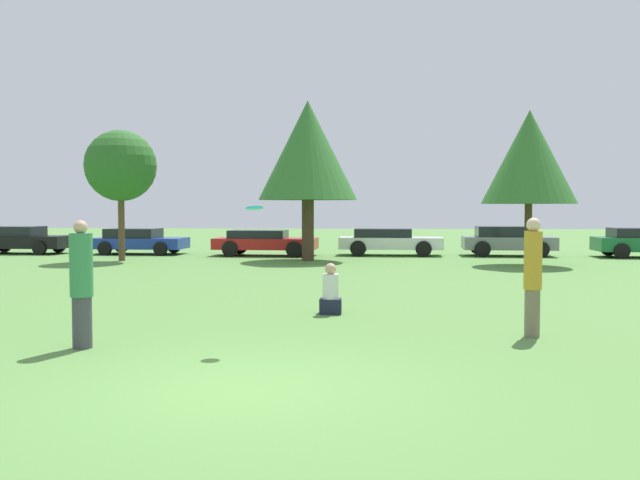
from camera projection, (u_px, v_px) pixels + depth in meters
name	position (u px, v px, depth m)	size (l,w,h in m)	color
ground_plane	(243.00, 389.00, 7.81)	(120.00, 120.00, 0.00)	#54843D
person_thrower	(82.00, 284.00, 10.04)	(0.34, 0.34, 1.94)	#3F3F47
person_catcher	(533.00, 275.00, 10.92)	(0.29, 0.29, 1.96)	#726651
frisbee	(255.00, 208.00, 10.17)	(0.27, 0.27, 0.07)	#19B2D8
bystander_sitting	(331.00, 293.00, 13.33)	(0.44, 0.36, 1.02)	#191E33
tree_0	(121.00, 166.00, 26.53)	(2.83, 2.83, 5.22)	brown
tree_1	(308.00, 151.00, 26.57)	(3.96, 3.96, 6.41)	#473323
tree_2	(529.00, 157.00, 24.39)	(3.43, 3.43, 5.71)	#473323
parked_car_black	(20.00, 239.00, 30.90)	(4.52, 2.08, 1.27)	black
parked_car_blue	(138.00, 241.00, 30.54)	(4.26, 2.17, 1.18)	#1E389E
parked_car_red	(264.00, 241.00, 29.51)	(4.61, 2.14, 1.14)	red
parked_car_white	(389.00, 241.00, 29.73)	(4.65, 2.07, 1.20)	silver
parked_car_grey	(507.00, 240.00, 29.36)	(4.04, 2.12, 1.31)	slate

